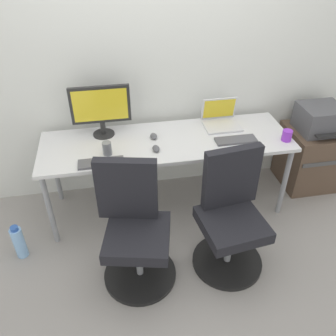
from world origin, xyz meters
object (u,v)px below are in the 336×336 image
Objects in this scene: side_cabinet at (309,157)px; printer at (320,119)px; water_bottle_on_floor at (19,242)px; desktop_monitor at (101,108)px; office_chair_right at (231,217)px; office_chair_left at (135,230)px; coffee_mug at (287,135)px; open_laptop at (221,119)px.

side_cabinet is 0.42m from printer.
water_bottle_on_floor is (-2.68, -0.50, -0.57)m from printer.
side_cabinet is at bearing -2.10° from desktop_monitor.
water_bottle_on_floor is at bearing 169.23° from office_chair_right.
coffee_mug is at bearing 21.17° from office_chair_left.
side_cabinet is 1.92× the size of water_bottle_on_floor.
side_cabinet is (1.79, 0.80, -0.13)m from office_chair_left.
desktop_monitor reaches higher than open_laptop.
desktop_monitor is (0.74, 0.57, 0.81)m from water_bottle_on_floor.
desktop_monitor is at bearing 179.52° from open_laptop.
open_laptop is at bearing 176.12° from side_cabinet.
open_laptop reaches higher than printer.
open_laptop is at bearing 17.73° from water_bottle_on_floor.
office_chair_left is 2.35× the size of printer.
office_chair_left reaches higher than side_cabinet.
water_bottle_on_floor is at bearing -142.19° from desktop_monitor.
office_chair_right reaches higher than coffee_mug.
side_cabinet is (1.09, 0.80, -0.13)m from office_chair_right.
open_laptop is 3.37× the size of coffee_mug.
desktop_monitor is 1.53m from coffee_mug.
office_chair_right is (0.71, 0.00, 0.00)m from office_chair_left.
coffee_mug is at bearing -148.31° from side_cabinet.
desktop_monitor is (-1.95, 0.07, 0.66)m from side_cabinet.
office_chair_right is at bearing -100.73° from open_laptop.
office_chair_left reaches higher than open_laptop.
printer is (1.79, 0.80, 0.29)m from office_chair_left.
office_chair_right is 2.35× the size of printer.
office_chair_right is 1.58× the size of side_cabinet.
desktop_monitor is 1.04m from open_laptop.
open_laptop reaches higher than side_cabinet.
printer is at bearing 31.61° from coffee_mug.
side_cabinet is 1.48× the size of printer.
printer is 0.93m from open_laptop.
office_chair_right is at bearing -140.36° from coffee_mug.
office_chair_left is 1.04m from desktop_monitor.
water_bottle_on_floor is (-1.59, 0.30, -0.28)m from office_chair_right.
desktop_monitor reaches higher than printer.
office_chair_left is at bearing -18.90° from water_bottle_on_floor.
open_laptop is at bearing 44.91° from office_chair_left.
office_chair_left is at bearing -155.88° from side_cabinet.
printer is at bearing 36.35° from office_chair_right.
side_cabinet is 1.92× the size of open_laptop.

